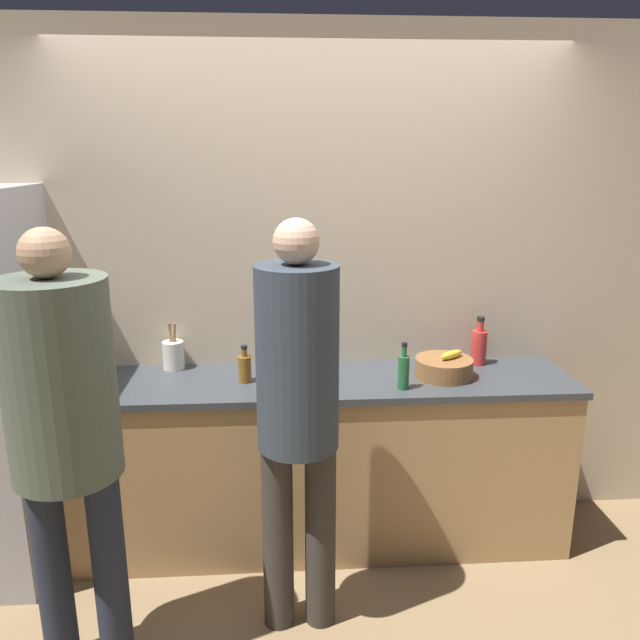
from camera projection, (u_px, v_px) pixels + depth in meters
name	position (u px, v px, depth m)	size (l,w,h in m)	color
ground_plane	(322.00, 577.00, 3.01)	(14.00, 14.00, 0.00)	#8C704C
wall_back	(314.00, 288.00, 3.25)	(5.20, 0.06, 2.60)	#C6B293
counter	(317.00, 460.00, 3.20)	(2.53, 0.58, 0.90)	tan
person_left	(63.00, 415.00, 2.24)	(0.39, 0.39, 1.75)	#232838
person_center	(298.00, 401.00, 2.47)	(0.33, 0.33, 1.75)	#38332D
fruit_bowl	(444.00, 367.00, 3.09)	(0.29, 0.29, 0.13)	brown
utensil_crock	(173.00, 354.00, 3.20)	(0.11, 0.11, 0.25)	silver
bottle_red	(479.00, 346.00, 3.26)	(0.08, 0.08, 0.26)	red
bottle_green	(404.00, 371.00, 2.92)	(0.05, 0.05, 0.23)	#236033
bottle_amber	(245.00, 368.00, 3.01)	(0.06, 0.06, 0.19)	brown
cup_yellow	(297.00, 362.00, 3.20)	(0.08, 0.08, 0.08)	gold
cup_red	(273.00, 379.00, 2.93)	(0.07, 0.07, 0.10)	#A33D33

